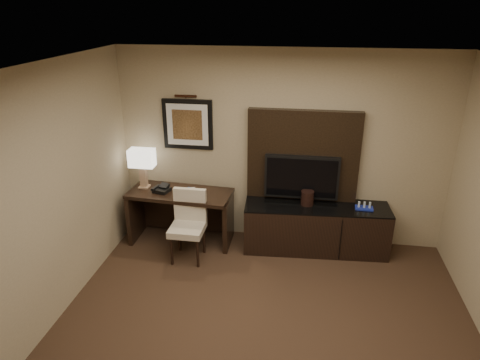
% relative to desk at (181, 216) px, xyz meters
% --- Properties ---
extents(ceiling, '(4.50, 5.00, 0.01)m').
position_rel_desk_xyz_m(ceiling, '(1.37, -2.15, 2.32)').
color(ceiling, silver).
rests_on(ceiling, wall_back).
extents(wall_back, '(4.50, 0.01, 2.70)m').
position_rel_desk_xyz_m(wall_back, '(1.37, 0.35, 0.97)').
color(wall_back, tan).
rests_on(wall_back, floor).
extents(wall_left, '(0.01, 5.00, 2.70)m').
position_rel_desk_xyz_m(wall_left, '(-0.88, -2.15, 0.97)').
color(wall_left, tan).
rests_on(wall_left, floor).
extents(desk, '(1.47, 0.71, 0.77)m').
position_rel_desk_xyz_m(desk, '(0.00, 0.00, 0.00)').
color(desk, black).
rests_on(desk, floor).
extents(credenza, '(1.98, 0.66, 0.67)m').
position_rel_desk_xyz_m(credenza, '(1.90, 0.05, -0.05)').
color(credenza, black).
rests_on(credenza, floor).
extents(tv_wall_panel, '(1.50, 0.12, 1.30)m').
position_rel_desk_xyz_m(tv_wall_panel, '(1.67, 0.29, 0.89)').
color(tv_wall_panel, black).
rests_on(tv_wall_panel, wall_back).
extents(tv, '(1.00, 0.08, 0.60)m').
position_rel_desk_xyz_m(tv, '(1.67, 0.19, 0.64)').
color(tv, black).
rests_on(tv, tv_wall_panel).
extents(artwork, '(0.70, 0.04, 0.70)m').
position_rel_desk_xyz_m(artwork, '(0.07, 0.33, 1.27)').
color(artwork, black).
rests_on(artwork, wall_back).
extents(picture_light, '(0.04, 0.04, 0.30)m').
position_rel_desk_xyz_m(picture_light, '(0.07, 0.29, 1.67)').
color(picture_light, '#3A1E12').
rests_on(picture_light, wall_back).
extents(desk_chair, '(0.44, 0.51, 0.92)m').
position_rel_desk_xyz_m(desk_chair, '(0.22, -0.46, 0.07)').
color(desk_chair, beige).
rests_on(desk_chair, floor).
extents(table_lamp, '(0.38, 0.26, 0.56)m').
position_rel_desk_xyz_m(table_lamp, '(-0.55, 0.08, 0.66)').
color(table_lamp, tan).
rests_on(table_lamp, desk).
extents(desk_phone, '(0.25, 0.23, 0.10)m').
position_rel_desk_xyz_m(desk_phone, '(-0.25, -0.03, 0.43)').
color(desk_phone, black).
rests_on(desk_phone, desk).
extents(blue_folder, '(0.30, 0.35, 0.02)m').
position_rel_desk_xyz_m(blue_folder, '(0.14, -0.03, 0.39)').
color(blue_folder, '#194FA7').
rests_on(blue_folder, desk).
extents(book, '(0.14, 0.09, 0.20)m').
position_rel_desk_xyz_m(book, '(0.08, -0.00, 0.48)').
color(book, '#BDAF95').
rests_on(book, desk).
extents(ice_bucket, '(0.22, 0.22, 0.20)m').
position_rel_desk_xyz_m(ice_bucket, '(1.76, 0.08, 0.39)').
color(ice_bucket, black).
rests_on(ice_bucket, credenza).
extents(minibar_tray, '(0.24, 0.15, 0.08)m').
position_rel_desk_xyz_m(minibar_tray, '(2.52, 0.06, 0.33)').
color(minibar_tray, '#18289C').
rests_on(minibar_tray, credenza).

